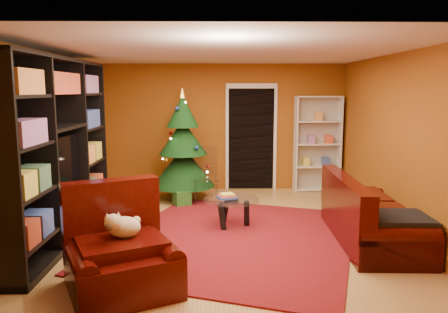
{
  "coord_description": "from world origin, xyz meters",
  "views": [
    {
      "loc": [
        -0.1,
        -6.27,
        2.07
      ],
      "look_at": [
        0.0,
        0.4,
        1.05
      ],
      "focal_mm": 35.0,
      "sensor_mm": 36.0,
      "label": 1
    }
  ],
  "objects_px": {
    "media_unit": "(56,152)",
    "dog": "(124,227)",
    "rug": "(235,238)",
    "gift_box_teal": "(142,193)",
    "gift_box_green": "(182,198)",
    "gift_box_red": "(187,188)",
    "christmas_tree": "(183,146)",
    "coffee_table": "(231,212)",
    "white_bookshelf": "(317,144)",
    "armchair": "(121,249)",
    "acrylic_chair": "(206,178)",
    "sofa": "(373,209)"
  },
  "relations": [
    {
      "from": "acrylic_chair",
      "to": "gift_box_teal",
      "type": "bearing_deg",
      "value": 163.08
    },
    {
      "from": "armchair",
      "to": "dog",
      "type": "bearing_deg",
      "value": 45.0
    },
    {
      "from": "dog",
      "to": "acrylic_chair",
      "type": "relative_size",
      "value": 0.43
    },
    {
      "from": "white_bookshelf",
      "to": "armchair",
      "type": "relative_size",
      "value": 1.75
    },
    {
      "from": "rug",
      "to": "white_bookshelf",
      "type": "distance_m",
      "value": 3.6
    },
    {
      "from": "gift_box_red",
      "to": "media_unit",
      "type": "bearing_deg",
      "value": -119.26
    },
    {
      "from": "media_unit",
      "to": "acrylic_chair",
      "type": "distance_m",
      "value": 2.89
    },
    {
      "from": "rug",
      "to": "sofa",
      "type": "relative_size",
      "value": 1.72
    },
    {
      "from": "rug",
      "to": "gift_box_green",
      "type": "bearing_deg",
      "value": 116.31
    },
    {
      "from": "dog",
      "to": "sofa",
      "type": "xyz_separation_m",
      "value": [
        3.09,
        1.37,
        -0.21
      ]
    },
    {
      "from": "christmas_tree",
      "to": "coffee_table",
      "type": "height_order",
      "value": "christmas_tree"
    },
    {
      "from": "armchair",
      "to": "sofa",
      "type": "xyz_separation_m",
      "value": [
        3.11,
        1.44,
        0.01
      ]
    },
    {
      "from": "dog",
      "to": "acrylic_chair",
      "type": "height_order",
      "value": "acrylic_chair"
    },
    {
      "from": "gift_box_teal",
      "to": "sofa",
      "type": "height_order",
      "value": "sofa"
    },
    {
      "from": "christmas_tree",
      "to": "sofa",
      "type": "xyz_separation_m",
      "value": [
        2.77,
        -2.41,
        -0.57
      ]
    },
    {
      "from": "gift_box_green",
      "to": "rug",
      "type": "bearing_deg",
      "value": -63.69
    },
    {
      "from": "rug",
      "to": "white_bookshelf",
      "type": "bearing_deg",
      "value": 58.52
    },
    {
      "from": "gift_box_red",
      "to": "gift_box_teal",
      "type": "bearing_deg",
      "value": -145.39
    },
    {
      "from": "gift_box_green",
      "to": "christmas_tree",
      "type": "bearing_deg",
      "value": 90.23
    },
    {
      "from": "gift_box_green",
      "to": "gift_box_red",
      "type": "height_order",
      "value": "gift_box_green"
    },
    {
      "from": "christmas_tree",
      "to": "coffee_table",
      "type": "relative_size",
      "value": 2.5
    },
    {
      "from": "christmas_tree",
      "to": "acrylic_chair",
      "type": "bearing_deg",
      "value": -37.0
    },
    {
      "from": "media_unit",
      "to": "dog",
      "type": "distance_m",
      "value": 2.0
    },
    {
      "from": "media_unit",
      "to": "white_bookshelf",
      "type": "bearing_deg",
      "value": 35.79
    },
    {
      "from": "coffee_table",
      "to": "acrylic_chair",
      "type": "distance_m",
      "value": 1.48
    },
    {
      "from": "gift_box_green",
      "to": "gift_box_red",
      "type": "relative_size",
      "value": 1.4
    },
    {
      "from": "rug",
      "to": "gift_box_green",
      "type": "xyz_separation_m",
      "value": [
        -0.89,
        1.79,
        0.13
      ]
    },
    {
      "from": "media_unit",
      "to": "gift_box_teal",
      "type": "distance_m",
      "value": 2.59
    },
    {
      "from": "media_unit",
      "to": "rug",
      "type": "bearing_deg",
      "value": 1.23
    },
    {
      "from": "gift_box_teal",
      "to": "dog",
      "type": "relative_size",
      "value": 0.67
    },
    {
      "from": "rug",
      "to": "gift_box_red",
      "type": "xyz_separation_m",
      "value": [
        -0.86,
        2.75,
        0.09
      ]
    },
    {
      "from": "gift_box_red",
      "to": "armchair",
      "type": "xyz_separation_m",
      "value": [
        -0.37,
        -4.33,
        0.35
      ]
    },
    {
      "from": "christmas_tree",
      "to": "white_bookshelf",
      "type": "distance_m",
      "value": 2.78
    },
    {
      "from": "dog",
      "to": "sofa",
      "type": "relative_size",
      "value": 0.19
    },
    {
      "from": "rug",
      "to": "gift_box_teal",
      "type": "distance_m",
      "value": 2.76
    },
    {
      "from": "rug",
      "to": "christmas_tree",
      "type": "relative_size",
      "value": 1.72
    },
    {
      "from": "gift_box_red",
      "to": "christmas_tree",
      "type": "bearing_deg",
      "value": -93.52
    },
    {
      "from": "coffee_table",
      "to": "dog",
      "type": "bearing_deg",
      "value": -119.75
    },
    {
      "from": "sofa",
      "to": "acrylic_chair",
      "type": "height_order",
      "value": "acrylic_chair"
    },
    {
      "from": "christmas_tree",
      "to": "armchair",
      "type": "relative_size",
      "value": 1.86
    },
    {
      "from": "coffee_table",
      "to": "gift_box_teal",
      "type": "bearing_deg",
      "value": 135.01
    },
    {
      "from": "rug",
      "to": "media_unit",
      "type": "relative_size",
      "value": 1.13
    },
    {
      "from": "white_bookshelf",
      "to": "gift_box_red",
      "type": "bearing_deg",
      "value": -177.64
    },
    {
      "from": "armchair",
      "to": "dog",
      "type": "xyz_separation_m",
      "value": [
        0.02,
        0.07,
        0.22
      ]
    },
    {
      "from": "coffee_table",
      "to": "acrylic_chair",
      "type": "bearing_deg",
      "value": 107.01
    },
    {
      "from": "gift_box_green",
      "to": "gift_box_red",
      "type": "bearing_deg",
      "value": 88.36
    },
    {
      "from": "rug",
      "to": "armchair",
      "type": "distance_m",
      "value": 2.05
    },
    {
      "from": "rug",
      "to": "gift_box_teal",
      "type": "relative_size",
      "value": 13.66
    },
    {
      "from": "gift_box_teal",
      "to": "dog",
      "type": "xyz_separation_m",
      "value": [
        0.46,
        -3.7,
        0.53
      ]
    },
    {
      "from": "christmas_tree",
      "to": "white_bookshelf",
      "type": "xyz_separation_m",
      "value": [
        2.7,
        0.69,
        -0.06
      ]
    }
  ]
}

